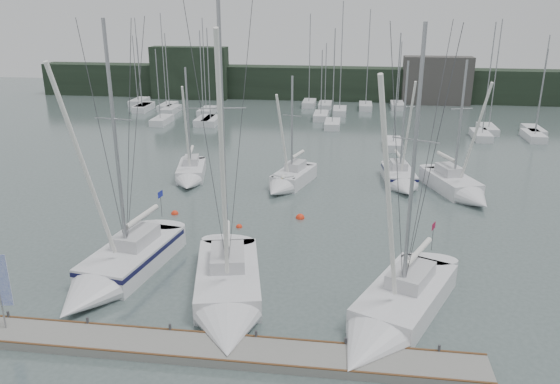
{
  "coord_description": "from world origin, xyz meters",
  "views": [
    {
      "loc": [
        5.89,
        -24.69,
        14.62
      ],
      "look_at": [
        1.86,
        5.0,
        4.14
      ],
      "focal_mm": 35.0,
      "sensor_mm": 36.0,
      "label": 1
    }
  ],
  "objects": [
    {
      "name": "sailboat_near_center",
      "position": [
        0.1,
        -1.41,
        0.58
      ],
      "size": [
        5.43,
        10.92,
        16.79
      ],
      "rotation": [
        0.0,
        0.0,
        0.22
      ],
      "color": "white",
      "rests_on": "ground"
    },
    {
      "name": "far_building_right",
      "position": [
        18.0,
        60.0,
        3.5
      ],
      "size": [
        10.0,
        3.0,
        7.0
      ],
      "primitive_type": "cube",
      "color": "#43413E",
      "rests_on": "ground"
    },
    {
      "name": "buoy_b",
      "position": [
        2.45,
        11.34,
        0.0
      ],
      "size": [
        0.64,
        0.64,
        0.64
      ],
      "primitive_type": "sphere",
      "color": "red",
      "rests_on": "ground"
    },
    {
      "name": "sailboat_mid_c",
      "position": [
        0.71,
        17.86,
        0.54
      ],
      "size": [
        4.17,
        7.15,
        9.8
      ],
      "rotation": [
        0.0,
        0.0,
        -0.3
      ],
      "color": "white",
      "rests_on": "ground"
    },
    {
      "name": "sailboat_mid_d",
      "position": [
        10.12,
        19.6,
        0.54
      ],
      "size": [
        3.09,
        7.04,
        10.96
      ],
      "rotation": [
        0.0,
        0.0,
        0.11
      ],
      "color": "white",
      "rests_on": "ground"
    },
    {
      "name": "buoy_a",
      "position": [
        -1.54,
        9.14,
        0.0
      ],
      "size": [
        0.43,
        0.43,
        0.43
      ],
      "primitive_type": "sphere",
      "color": "red",
      "rests_on": "ground"
    },
    {
      "name": "far_treeline",
      "position": [
        0.0,
        62.0,
        2.5
      ],
      "size": [
        90.0,
        4.0,
        5.0
      ],
      "primitive_type": "cube",
      "color": "black",
      "rests_on": "ground"
    },
    {
      "name": "buoy_c",
      "position": [
        -6.7,
        10.92,
        0.0
      ],
      "size": [
        0.53,
        0.53,
        0.53
      ],
      "primitive_type": "sphere",
      "color": "red",
      "rests_on": "ground"
    },
    {
      "name": "dock",
      "position": [
        0.0,
        -5.0,
        0.2
      ],
      "size": [
        24.0,
        2.0,
        0.4
      ],
      "primitive_type": "cube",
      "color": "slate",
      "rests_on": "ground"
    },
    {
      "name": "seagull",
      "position": [
        2.67,
        0.1,
        6.66
      ],
      "size": [
        1.08,
        0.49,
        0.21
      ],
      "rotation": [
        0.0,
        0.0,
        -0.11
      ],
      "color": "silver",
      "rests_on": "ground"
    },
    {
      "name": "sailboat_mid_b",
      "position": [
        -7.79,
        18.52,
        0.51
      ],
      "size": [
        3.59,
        7.29,
        10.25
      ],
      "rotation": [
        0.0,
        0.0,
        0.2
      ],
      "color": "white",
      "rests_on": "ground"
    },
    {
      "name": "sailboat_near_left",
      "position": [
        -6.73,
        0.55,
        0.64
      ],
      "size": [
        4.68,
        10.61,
        14.96
      ],
      "rotation": [
        0.0,
        0.0,
        -0.16
      ],
      "color": "white",
      "rests_on": "ground"
    },
    {
      "name": "dock_banner",
      "position": [
        -9.38,
        -4.89,
        2.64
      ],
      "size": [
        0.57,
        0.15,
        3.8
      ],
      "rotation": [
        0.0,
        0.0,
        0.18
      ],
      "color": "#93949A",
      "rests_on": "dock"
    },
    {
      "name": "mast_forest",
      "position": [
        -1.71,
        46.29,
        0.47
      ],
      "size": [
        54.8,
        27.8,
        14.81
      ],
      "color": "white",
      "rests_on": "ground"
    },
    {
      "name": "sailboat_mid_e",
      "position": [
        14.57,
        17.64,
        0.58
      ],
      "size": [
        5.23,
        8.43,
        11.34
      ],
      "rotation": [
        0.0,
        0.0,
        0.36
      ],
      "color": "white",
      "rests_on": "ground"
    },
    {
      "name": "ground",
      "position": [
        0.0,
        0.0,
        0.0
      ],
      "size": [
        160.0,
        160.0,
        0.0
      ],
      "primitive_type": "plane",
      "color": "#4C5C5A",
      "rests_on": "ground"
    },
    {
      "name": "sailboat_near_right",
      "position": [
        7.99,
        -1.97,
        0.58
      ],
      "size": [
        7.1,
        10.67,
        14.93
      ],
      "rotation": [
        0.0,
        0.0,
        -0.43
      ],
      "color": "white",
      "rests_on": "ground"
    },
    {
      "name": "far_building_left",
      "position": [
        -20.0,
        60.0,
        4.0
      ],
      "size": [
        12.0,
        3.0,
        8.0
      ],
      "primitive_type": "cube",
      "color": "black",
      "rests_on": "ground"
    }
  ]
}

